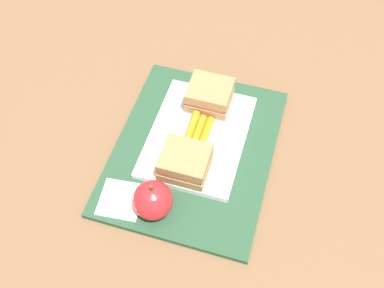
% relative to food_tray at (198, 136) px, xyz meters
% --- Properties ---
extents(ground_plane, '(2.40, 2.40, 0.00)m').
position_rel_food_tray_xyz_m(ground_plane, '(0.03, 0.00, -0.02)').
color(ground_plane, brown).
extents(lunchbag_mat, '(0.36, 0.28, 0.01)m').
position_rel_food_tray_xyz_m(lunchbag_mat, '(0.03, 0.00, -0.01)').
color(lunchbag_mat, '#284C33').
rests_on(lunchbag_mat, ground_plane).
extents(food_tray, '(0.23, 0.17, 0.01)m').
position_rel_food_tray_xyz_m(food_tray, '(0.00, 0.00, 0.00)').
color(food_tray, white).
rests_on(food_tray, lunchbag_mat).
extents(sandwich_half_left, '(0.07, 0.08, 0.04)m').
position_rel_food_tray_xyz_m(sandwich_half_left, '(-0.08, 0.00, 0.03)').
color(sandwich_half_left, '#9E7A4C').
rests_on(sandwich_half_left, food_tray).
extents(sandwich_half_right, '(0.07, 0.08, 0.04)m').
position_rel_food_tray_xyz_m(sandwich_half_right, '(0.08, 0.00, 0.03)').
color(sandwich_half_right, '#9E7A4C').
rests_on(sandwich_half_right, food_tray).
extents(carrot_sticks_bundle, '(0.08, 0.04, 0.02)m').
position_rel_food_tray_xyz_m(carrot_sticks_bundle, '(-0.00, -0.00, 0.01)').
color(carrot_sticks_bundle, orange).
rests_on(carrot_sticks_bundle, food_tray).
extents(apple, '(0.07, 0.07, 0.08)m').
position_rel_food_tray_xyz_m(apple, '(0.16, -0.03, 0.03)').
color(apple, red).
rests_on(apple, lunchbag_mat).
extents(paper_napkin, '(0.08, 0.08, 0.00)m').
position_rel_food_tray_xyz_m(paper_napkin, '(0.16, -0.09, -0.00)').
color(paper_napkin, white).
rests_on(paper_napkin, lunchbag_mat).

